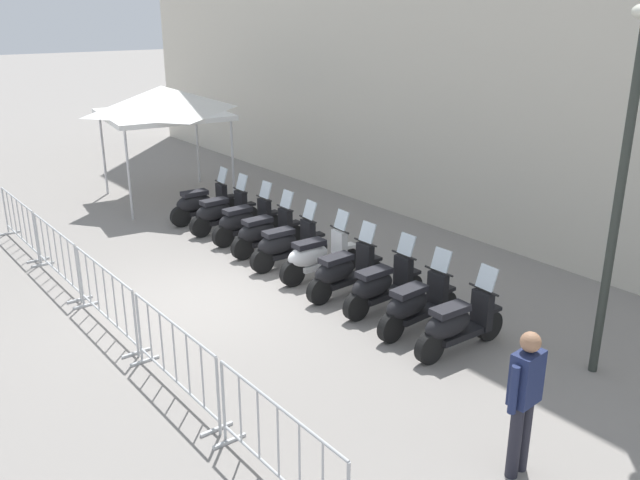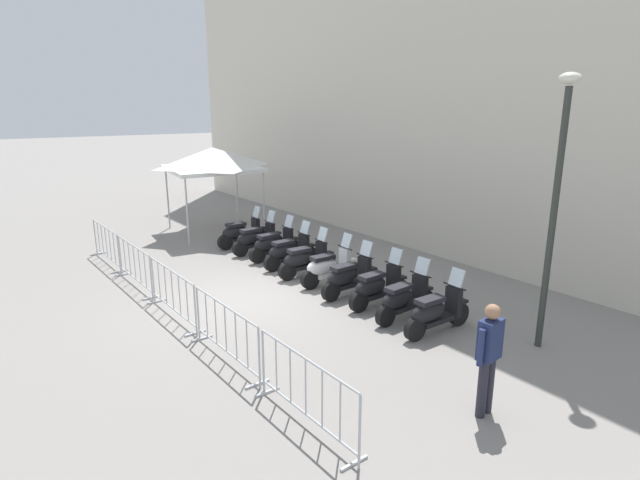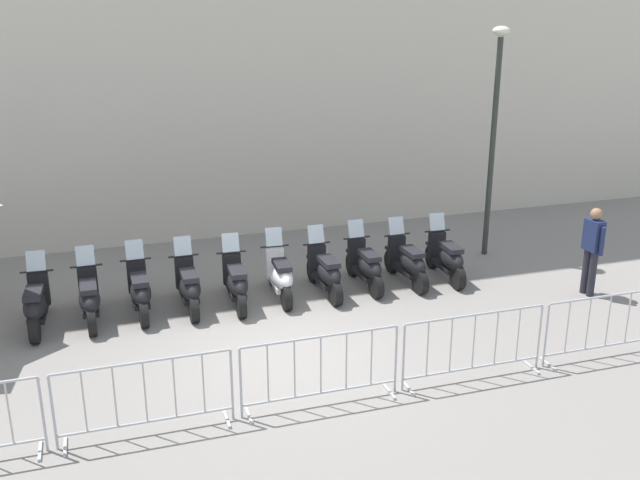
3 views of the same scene
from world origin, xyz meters
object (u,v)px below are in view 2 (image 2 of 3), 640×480
at_px(motorcycle_4, 305,260).
at_px(motorcycle_9, 435,312).
at_px(motorcycle_7, 377,287).
at_px(officer_near_row_end, 489,353).
at_px(motorcycle_8, 404,299).
at_px(motorcycle_0, 241,233).
at_px(barrier_segment_1, 135,266).
at_px(motorcycle_6, 348,277).
at_px(motorcycle_2, 273,245).
at_px(barrier_segment_2, 173,294).
at_px(canopy_tent, 212,159).
at_px(barrier_segment_4, 306,392).
at_px(street_lamp, 557,186).
at_px(motorcycle_5, 328,267).
at_px(barrier_segment_0, 106,245).
at_px(motorcycle_3, 289,252).
at_px(barrier_segment_3, 226,333).
at_px(motorcycle_1, 256,239).

distance_m(motorcycle_4, motorcycle_9, 4.32).
xyz_separation_m(motorcycle_7, officer_near_row_end, (4.16, -1.00, 0.53)).
bearing_deg(motorcycle_8, motorcycle_0, -171.55).
xyz_separation_m(motorcycle_4, barrier_segment_1, (-1.36, -4.00, 0.07)).
relative_size(motorcycle_6, motorcycle_8, 1.00).
bearing_deg(motorcycle_2, motorcycle_6, 6.42).
bearing_deg(barrier_segment_2, canopy_tent, 155.29).
distance_m(motorcycle_2, canopy_tent, 4.53).
distance_m(barrier_segment_4, street_lamp, 5.55).
xyz_separation_m(motorcycle_2, barrier_segment_2, (2.72, -3.51, 0.07)).
xyz_separation_m(motorcycle_6, motorcycle_7, (0.84, 0.22, 0.00)).
relative_size(motorcycle_9, barrier_segment_1, 0.76).
height_order(motorcycle_5, barrier_segment_0, motorcycle_5).
bearing_deg(barrier_segment_2, barrier_segment_0, -171.40).
xyz_separation_m(motorcycle_5, canopy_tent, (-6.58, -0.76, 2.06)).
bearing_deg(barrier_segment_1, barrier_segment_0, -171.40).
relative_size(motorcycle_7, barrier_segment_0, 0.76).
height_order(motorcycle_3, motorcycle_7, same).
bearing_deg(barrier_segment_1, barrier_segment_3, 8.60).
xyz_separation_m(motorcycle_5, barrier_segment_3, (2.50, -3.50, 0.07)).
height_order(motorcycle_1, barrier_segment_1, motorcycle_1).
distance_m(motorcycle_6, barrier_segment_3, 3.90).
distance_m(motorcycle_1, officer_near_row_end, 9.29).
distance_m(motorcycle_7, barrier_segment_3, 3.85).
bearing_deg(motorcycle_7, motorcycle_6, -165.01).
bearing_deg(motorcycle_2, motorcycle_5, 7.62).
bearing_deg(street_lamp, barrier_segment_1, -139.25).
bearing_deg(motorcycle_9, motorcycle_4, -171.12).
bearing_deg(street_lamp, canopy_tent, -167.28).
bearing_deg(motorcycle_6, motorcycle_1, -172.26).
bearing_deg(street_lamp, motorcycle_4, -160.24).
height_order(barrier_segment_3, officer_near_row_end, officer_near_row_end).
bearing_deg(barrier_segment_3, motorcycle_0, 157.41).
distance_m(motorcycle_4, motorcycle_5, 0.87).
relative_size(motorcycle_1, barrier_segment_0, 0.76).
bearing_deg(motorcycle_9, barrier_segment_4, -68.43).
distance_m(motorcycle_3, barrier_segment_0, 5.16).
bearing_deg(canopy_tent, motorcycle_8, 6.81).
distance_m(motorcycle_9, barrier_segment_4, 3.87).
distance_m(motorcycle_2, barrier_segment_0, 4.67).
height_order(motorcycle_1, street_lamp, street_lamp).
distance_m(motorcycle_5, motorcycle_8, 2.60).
distance_m(motorcycle_2, barrier_segment_3, 5.97).
xyz_separation_m(motorcycle_1, barrier_segment_1, (1.21, -3.67, 0.07)).
xyz_separation_m(motorcycle_0, motorcycle_6, (5.14, 0.73, 0.00)).
bearing_deg(barrier_segment_4, motorcycle_9, 111.57).
distance_m(motorcycle_5, motorcycle_7, 1.73).
distance_m(motorcycle_1, barrier_segment_1, 3.87).
height_order(barrier_segment_1, canopy_tent, canopy_tent).
height_order(motorcycle_2, motorcycle_7, same).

